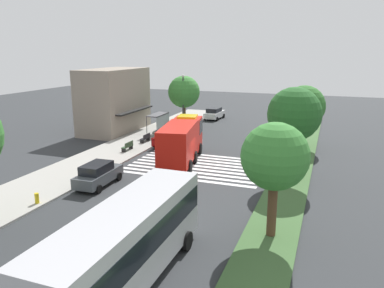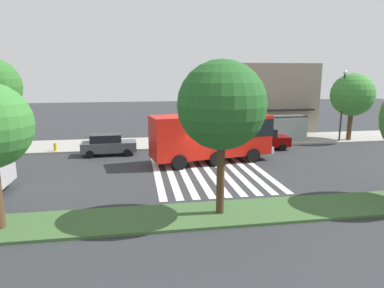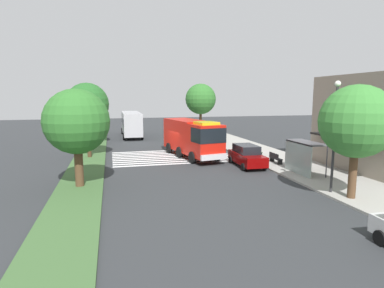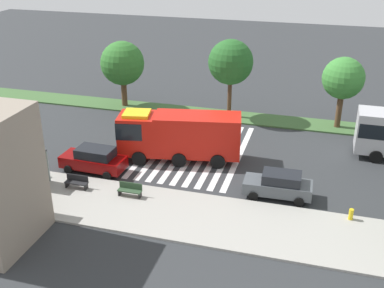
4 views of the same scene
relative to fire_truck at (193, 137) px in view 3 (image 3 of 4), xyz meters
The scene contains 19 objects.
ground_plane 3.11m from the fire_truck, 125.43° to the right, with size 120.00×120.00×0.00m, color #2D3033.
sidewalk 7.91m from the fire_truck, 99.97° to the left, with size 60.00×5.55×0.14m, color #9E9B93.
median_strip 10.27m from the fire_truck, 97.56° to the right, with size 60.00×3.00×0.14m, color #3D6033.
crosswalk 2.98m from the fire_truck, 118.53° to the right, with size 7.65×11.91×0.01m.
fire_truck is the anchor object (origin of this frame).
parked_car_west 9.08m from the fire_truck, 156.75° to the left, with size 4.51×2.10×1.78m.
parked_car_mid 6.34m from the fire_truck, 34.78° to the left, with size 4.82×2.22×1.87m.
transit_bus 19.22m from the fire_truck, 165.42° to the right, with size 10.81×2.90×3.67m.
bus_stop_shelter 11.06m from the fire_truck, 35.17° to the left, with size 3.50×1.40×2.46m.
bench_near_shelter 8.25m from the fire_truck, 51.56° to the left, with size 1.60×0.50×0.90m.
bench_west_of_shelter 6.62m from the fire_truck, 79.95° to the left, with size 1.60×0.50×0.90m.
street_lamp 15.04m from the fire_truck, 21.07° to the left, with size 0.36×0.36×6.84m.
storefront_building 15.97m from the fire_truck, 53.70° to the left, with size 9.97×5.79×7.78m.
sidewalk_tree_far_west 18.81m from the fire_truck, 161.86° to the left, with size 4.71×4.71×7.86m.
sidewalk_tree_center 16.43m from the fire_truck, 20.76° to the left, with size 4.19×4.19×6.60m.
median_tree_far_west 15.75m from the fire_truck, 140.13° to the right, with size 3.61×3.61×6.29m.
median_tree_west 10.67m from the fire_truck, 101.75° to the right, with size 4.10×4.10×7.22m.
median_tree_center 13.35m from the fire_truck, 49.32° to the right, with size 4.25×4.25×6.42m.
fire_hydrant 13.99m from the fire_truck, 157.77° to the left, with size 0.28×0.28×0.70m, color gold.
Camera 3 is at (31.86, -5.95, 6.05)m, focal length 29.99 mm.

